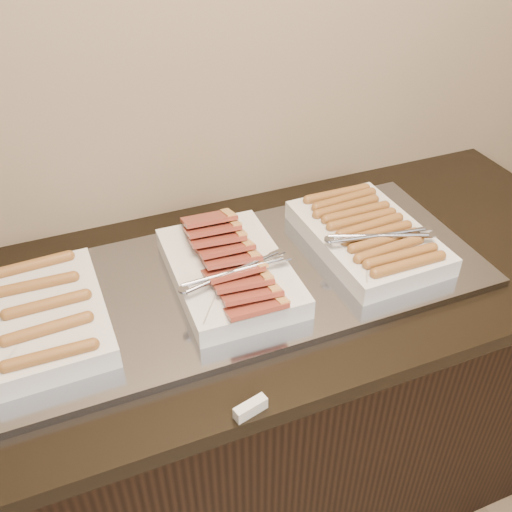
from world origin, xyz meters
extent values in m
cube|color=#9E896B|center=(0.00, 2.50, 1.40)|extent=(6.00, 0.05, 2.80)
cube|color=black|center=(0.00, 2.13, 0.43)|extent=(2.00, 0.70, 0.86)
cube|color=black|center=(0.00, 2.13, 0.88)|extent=(2.06, 0.76, 0.04)
cube|color=#90939D|center=(0.03, 2.13, 0.91)|extent=(1.20, 0.50, 0.02)
cube|color=silver|center=(-0.39, 2.13, 0.95)|extent=(0.25, 0.36, 0.05)
cylinder|color=#98602F|center=(-0.40, 1.98, 0.98)|extent=(0.16, 0.03, 0.03)
cylinder|color=#98602F|center=(-0.39, 2.05, 0.98)|extent=(0.16, 0.03, 0.03)
cylinder|color=#98602F|center=(-0.39, 2.13, 0.98)|extent=(0.16, 0.03, 0.03)
cylinder|color=#98602F|center=(-0.40, 2.21, 0.98)|extent=(0.16, 0.03, 0.03)
cylinder|color=#98602F|center=(-0.40, 2.28, 0.98)|extent=(0.16, 0.03, 0.03)
cube|color=silver|center=(0.02, 2.13, 0.95)|extent=(0.27, 0.39, 0.05)
cube|color=#A34634|center=(0.02, 1.97, 0.97)|extent=(0.13, 0.09, 0.04)
cube|color=#A34634|center=(0.02, 2.01, 0.97)|extent=(0.14, 0.10, 0.04)
cube|color=#A34634|center=(0.02, 2.05, 0.98)|extent=(0.14, 0.10, 0.04)
cube|color=#A34634|center=(0.01, 2.09, 0.98)|extent=(0.13, 0.09, 0.04)
cube|color=#A34634|center=(0.02, 2.13, 0.98)|extent=(0.14, 0.10, 0.04)
cube|color=#A34634|center=(0.02, 2.17, 0.99)|extent=(0.13, 0.09, 0.04)
cube|color=#A34634|center=(0.01, 2.21, 0.99)|extent=(0.14, 0.10, 0.04)
cube|color=#A34634|center=(0.02, 2.25, 0.99)|extent=(0.13, 0.10, 0.04)
cube|color=#A34634|center=(0.02, 2.29, 0.99)|extent=(0.13, 0.09, 0.04)
cube|color=silver|center=(0.39, 2.13, 0.95)|extent=(0.28, 0.40, 0.05)
cylinder|color=#98602F|center=(0.39, 1.96, 0.98)|extent=(0.18, 0.03, 0.03)
cylinder|color=#98602F|center=(0.39, 2.00, 0.98)|extent=(0.18, 0.03, 0.03)
cylinder|color=#98602F|center=(0.38, 2.03, 0.98)|extent=(0.18, 0.04, 0.03)
cylinder|color=#98602F|center=(0.39, 2.06, 0.98)|extent=(0.18, 0.03, 0.03)
cylinder|color=#98602F|center=(0.39, 2.10, 0.98)|extent=(0.18, 0.03, 0.03)
cylinder|color=#98602F|center=(0.39, 2.13, 0.98)|extent=(0.18, 0.04, 0.03)
cylinder|color=#98602F|center=(0.39, 2.16, 0.98)|extent=(0.18, 0.03, 0.03)
cylinder|color=#98602F|center=(0.39, 2.20, 0.98)|extent=(0.18, 0.03, 0.03)
cylinder|color=#98602F|center=(0.38, 2.23, 0.98)|extent=(0.18, 0.04, 0.03)
cylinder|color=#98602F|center=(0.39, 2.26, 0.98)|extent=(0.18, 0.04, 0.03)
cylinder|color=#98602F|center=(0.39, 2.30, 0.98)|extent=(0.18, 0.03, 0.03)
cube|color=silver|center=(-0.07, 1.77, 0.91)|extent=(0.07, 0.04, 0.03)
camera|label=1|loc=(-0.31, 1.14, 1.77)|focal=40.00mm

